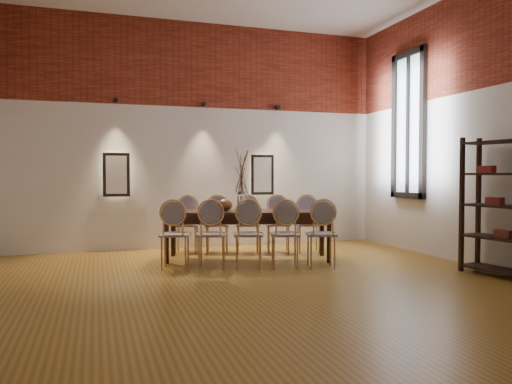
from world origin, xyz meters
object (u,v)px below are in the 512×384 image
object	(u,v)px
chair_far_b	(217,224)
book	(250,209)
chair_near_b	(212,234)
vase	(242,201)
chair_far_a	(187,225)
chair_far_e	(308,224)
chair_far_d	(278,224)
bowl	(225,205)
chair_near_a	(175,235)
chair_near_d	(285,234)
chair_far_c	(248,224)
chair_near_e	(321,234)
chair_near_c	(248,234)
shelving_rack	(501,206)
dining_table	(248,235)

from	to	relation	value
chair_far_b	book	distance (m)	0.81
chair_near_b	book	world-z (taller)	chair_near_b
vase	book	distance (m)	0.25
chair_far_a	chair_far_e	bearing A→B (deg)	180.00
chair_far_d	vase	distance (m)	1.01
chair_far_a	bowl	bearing A→B (deg)	132.02
chair_far_b	chair_far_e	size ratio (longest dim) A/B	1.00
chair_near_a	chair_far_a	bearing A→B (deg)	90.00
chair_far_e	bowl	xyz separation A→B (m)	(-1.53, -0.32, 0.37)
chair_near_a	chair_near_b	distance (m)	0.51
chair_near_d	chair_far_c	bearing A→B (deg)	110.28
chair_far_a	bowl	size ratio (longest dim) A/B	3.92
chair_far_a	vase	distance (m)	1.23
chair_far_c	chair_far_a	bearing A→B (deg)	-0.00
chair_near_e	chair_far_b	xyz separation A→B (m)	(-1.07, 1.76, 0.00)
chair_near_b	bowl	bearing A→B (deg)	76.23
chair_near_a	chair_far_c	bearing A→B (deg)	53.54
chair_far_c	bowl	distance (m)	0.90
chair_far_c	chair_near_b	bearing A→B (deg)	69.72
book	chair_near_a	bearing A→B (deg)	-157.56
chair_far_a	chair_far_b	distance (m)	0.51
chair_near_c	chair_near_e	world-z (taller)	same
chair_near_a	vase	xyz separation A→B (m)	(1.08, 0.40, 0.43)
chair_near_a	vase	bearing A→B (deg)	36.77
chair_far_e	chair_near_e	bearing A→B (deg)	90.00
chair_near_e	bowl	bearing A→B (deg)	155.01
chair_near_a	chair_near_b	bearing A→B (deg)	0.00
chair_far_c	vase	xyz separation A→B (m)	(-0.29, -0.63, 0.43)
chair_near_c	chair_near_a	bearing A→B (deg)	-180.00
chair_far_a	vase	world-z (taller)	vase
chair_far_e	chair_near_b	bearing A→B (deg)	42.06
chair_near_b	chair_near_c	size ratio (longest dim) A/B	1.00
chair_near_e	shelving_rack	size ratio (longest dim) A/B	0.52
chair_near_b	vase	xyz separation A→B (m)	(0.59, 0.54, 0.43)
dining_table	shelving_rack	distance (m)	3.52
chair_far_e	shelving_rack	xyz separation A→B (m)	(1.53, -2.58, 0.43)
chair_near_c	chair_far_a	size ratio (longest dim) A/B	1.00
chair_near_c	shelving_rack	world-z (taller)	shelving_rack
chair_near_a	bowl	world-z (taller)	chair_near_a
chair_far_d	chair_far_a	bearing A→B (deg)	-0.00
vase	shelving_rack	world-z (taller)	shelving_rack
book	chair_far_d	bearing A→B (deg)	31.40
dining_table	chair_far_c	bearing A→B (deg)	90.00
chair_far_b	bowl	xyz separation A→B (m)	(-0.06, -0.75, 0.37)
chair_far_d	bowl	size ratio (longest dim) A/B	3.92
chair_far_a	chair_far_e	xyz separation A→B (m)	(1.95, -0.58, 0.00)
chair_near_d	chair_far_a	bearing A→B (deg)	137.94
chair_near_c	chair_far_b	distance (m)	1.47
chair_far_e	bowl	world-z (taller)	chair_far_e
chair_far_c	chair_near_d	bearing A→B (deg)	110.28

